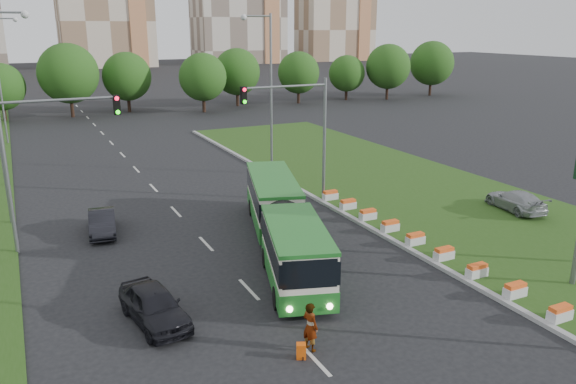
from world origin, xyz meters
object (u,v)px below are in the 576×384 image
articulated_bus (278,222)px  pedestrian (310,327)px  car_left_near (154,305)px  car_left_far (102,222)px  traffic_mast_left (39,147)px  traffic_mast_median (302,122)px  car_median (515,200)px  shopping_trolley (301,351)px

articulated_bus → pedestrian: size_ratio=8.37×
articulated_bus → car_left_near: bearing=-130.8°
car_left_far → pedestrian: size_ratio=2.17×
traffic_mast_left → car_left_far: traffic_mast_left is taller
traffic_mast_median → car_left_far: size_ratio=2.02×
traffic_mast_median → articulated_bus: traffic_mast_median is taller
car_left_near → pedestrian: (4.51, -4.35, 0.19)m
traffic_mast_left → articulated_bus: 12.39m
car_left_near → car_left_far: (-0.31, 11.04, -0.07)m
articulated_bus → pedestrian: (-2.92, -8.92, -0.63)m
traffic_mast_median → car_median: (11.05, -7.36, -4.57)m
car_median → articulated_bus: bearing=4.6°
traffic_mast_left → pedestrian: size_ratio=4.38×
traffic_mast_left → car_left_far: 5.52m
articulated_bus → traffic_mast_median: bearing=71.5°
car_left_near → car_left_far: size_ratio=1.08×
articulated_bus → car_median: bearing=14.3°
traffic_mast_left → shopping_trolley: size_ratio=14.28×
articulated_bus → car_left_near: articulated_bus is taller
pedestrian → car_median: bearing=-84.1°
car_left_near → car_left_far: bearing=83.1°
traffic_mast_median → shopping_trolley: bearing=-117.4°
traffic_mast_left → car_median: traffic_mast_left is taller
traffic_mast_median → car_left_near: 17.03m
traffic_mast_left → traffic_mast_median: bearing=3.8°
shopping_trolley → pedestrian: bearing=57.7°
pedestrian → traffic_mast_median: bearing=-43.7°
traffic_mast_median → shopping_trolley: traffic_mast_median is taller
articulated_bus → car_left_far: 10.13m
car_median → shopping_trolley: car_median is taller
traffic_mast_median → articulated_bus: 8.84m
traffic_mast_left → shopping_trolley: bearing=-64.6°
traffic_mast_median → car_left_far: traffic_mast_median is taller
shopping_trolley → traffic_mast_median: bearing=87.3°
car_median → pedestrian: size_ratio=2.37×
traffic_mast_median → articulated_bus: (-4.70, -6.45, -3.81)m
car_left_near → car_median: (23.19, 3.66, 0.05)m
car_left_far → traffic_mast_median: bearing=7.5°
articulated_bus → car_median: (15.75, -0.91, -0.76)m
articulated_bus → car_left_near: (-7.43, -4.57, -0.81)m
pedestrian → shopping_trolley: 0.90m
car_left_near → pedestrian: size_ratio=2.34×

